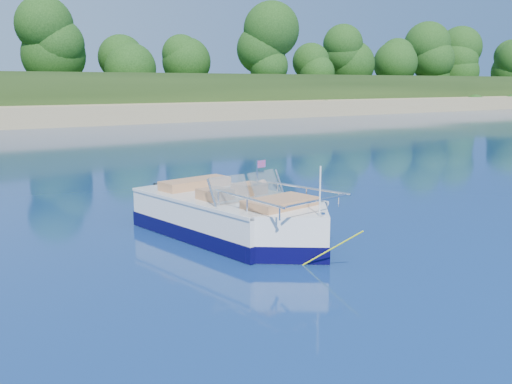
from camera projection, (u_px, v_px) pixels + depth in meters
ground at (374, 243)px, 11.30m from camera, size 160.00×160.00×0.00m
motorboat at (237, 220)px, 11.66m from camera, size 2.67×5.82×1.95m
tow_tube at (261, 212)px, 13.66m from camera, size 1.65×1.65×0.33m
boy at (260, 215)px, 13.72m from camera, size 0.48×0.77×1.40m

